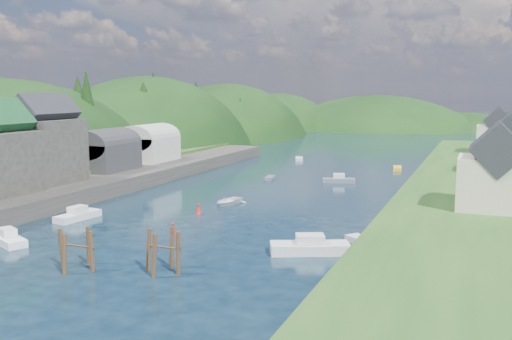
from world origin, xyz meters
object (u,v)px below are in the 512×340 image
at_px(channel_buoy_near, 173,229).
at_px(piling_cluster_near, 77,253).
at_px(channel_buoy_far, 198,209).
at_px(piling_cluster_far, 163,255).

bearing_deg(channel_buoy_near, piling_cluster_near, -95.90).
height_order(piling_cluster_near, channel_buoy_far, piling_cluster_near).
xyz_separation_m(piling_cluster_near, channel_buoy_near, (1.28, 12.37, -0.79)).
xyz_separation_m(piling_cluster_far, channel_buoy_near, (-5.34, 10.62, -0.89)).
relative_size(piling_cluster_near, channel_buoy_near, 3.34).
bearing_deg(channel_buoy_near, channel_buoy_far, 102.19).
xyz_separation_m(piling_cluster_far, channel_buoy_far, (-7.31, 19.75, -0.89)).
relative_size(piling_cluster_far, channel_buoy_far, 3.53).
xyz_separation_m(channel_buoy_near, channel_buoy_far, (-1.97, 9.12, 0.00)).
xyz_separation_m(piling_cluster_near, channel_buoy_far, (-0.69, 21.49, -0.79)).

